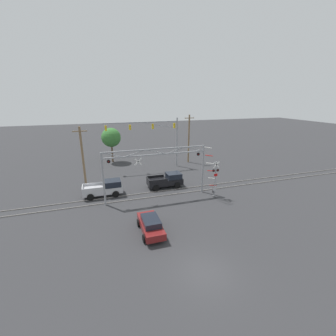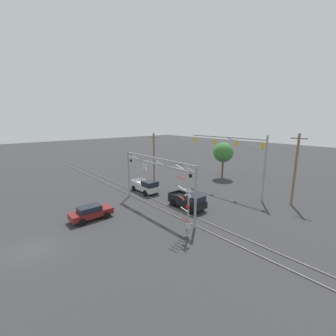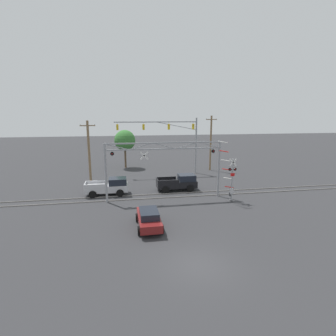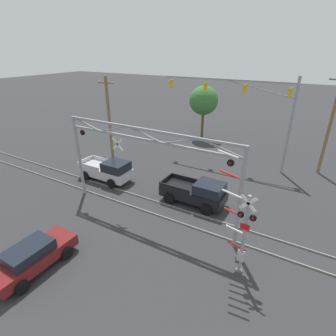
% 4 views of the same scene
% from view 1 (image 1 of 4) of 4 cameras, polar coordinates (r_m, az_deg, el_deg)
% --- Properties ---
extents(ground_plane, '(200.00, 200.00, 0.00)m').
position_cam_1_polar(ground_plane, '(17.58, 9.16, -24.74)').
color(ground_plane, '#303033').
extents(rail_track_near, '(80.00, 0.08, 0.10)m').
position_cam_1_polar(rail_track_near, '(27.96, -3.03, -7.25)').
color(rail_track_near, gray).
rests_on(rail_track_near, ground_plane).
extents(rail_track_far, '(80.00, 0.08, 0.10)m').
position_cam_1_polar(rail_track_far, '(29.23, -3.75, -6.12)').
color(rail_track_far, gray).
rests_on(rail_track_far, ground_plane).
extents(crossing_gantry, '(12.34, 0.27, 6.17)m').
position_cam_1_polar(crossing_gantry, '(26.17, -3.05, 1.11)').
color(crossing_gantry, gray).
rests_on(crossing_gantry, ground_plane).
extents(crossing_signal_mast, '(2.10, 0.35, 6.40)m').
position_cam_1_polar(crossing_signal_mast, '(27.68, 11.65, -2.79)').
color(crossing_signal_mast, gray).
rests_on(crossing_signal_mast, ground_plane).
extents(traffic_signal_span, '(12.35, 0.39, 8.50)m').
position_cam_1_polar(traffic_signal_span, '(37.96, -2.24, 8.79)').
color(traffic_signal_span, gray).
rests_on(traffic_signal_span, ground_plane).
extents(pickup_truck_lead, '(4.75, 2.17, 1.90)m').
position_cam_1_polar(pickup_truck_lead, '(30.63, -0.32, -3.10)').
color(pickup_truck_lead, black).
rests_on(pickup_truck_lead, ground_plane).
extents(pickup_truck_following, '(4.76, 2.17, 1.90)m').
position_cam_1_polar(pickup_truck_following, '(29.07, -15.71, -4.96)').
color(pickup_truck_following, '#B7B7BC').
rests_on(pickup_truck_following, ground_plane).
extents(sedan_waiting, '(1.97, 4.35, 1.51)m').
position_cam_1_polar(sedan_waiting, '(20.94, -4.43, -14.13)').
color(sedan_waiting, maroon).
rests_on(sedan_waiting, ground_plane).
extents(utility_pole_left, '(1.80, 0.28, 8.28)m').
position_cam_1_polar(utility_pole_left, '(31.28, -20.82, 2.55)').
color(utility_pole_left, brown).
rests_on(utility_pole_left, ground_plane).
extents(utility_pole_right, '(1.80, 0.28, 8.80)m').
position_cam_1_polar(utility_pole_right, '(41.75, 5.30, 7.52)').
color(utility_pole_right, brown).
rests_on(utility_pole_right, ground_plane).
extents(background_tree_beyond_span, '(3.53, 3.53, 6.43)m').
position_cam_1_polar(background_tree_beyond_span, '(43.04, -14.25, 7.50)').
color(background_tree_beyond_span, brown).
rests_on(background_tree_beyond_span, ground_plane).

